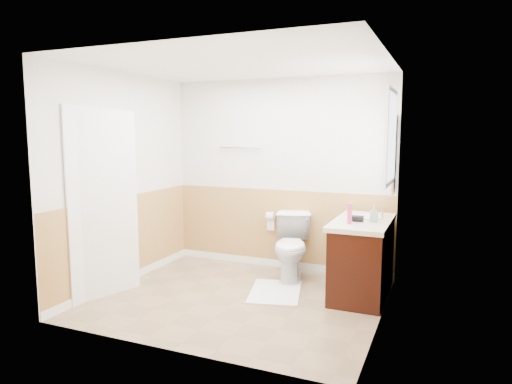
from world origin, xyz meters
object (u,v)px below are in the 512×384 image
at_px(bath_mat, 275,292).
at_px(vanity_cabinet, 362,260).
at_px(lotion_bottle, 349,214).
at_px(soap_dispenser, 374,214).
at_px(toilet, 292,247).

xyz_separation_m(bath_mat, vanity_cabinet, (0.91, 0.32, 0.39)).
relative_size(vanity_cabinet, lotion_bottle, 5.00).
bearing_deg(soap_dispenser, vanity_cabinet, 148.58).
bearing_deg(lotion_bottle, soap_dispenser, 43.33).
relative_size(lotion_bottle, soap_dispenser, 1.21).
height_order(vanity_cabinet, lotion_bottle, lotion_bottle).
distance_m(toilet, lotion_bottle, 1.12).
bearing_deg(vanity_cabinet, lotion_bottle, -109.60).
distance_m(toilet, bath_mat, 0.70).
bearing_deg(toilet, bath_mat, -104.08).
distance_m(bath_mat, vanity_cabinet, 1.04).
distance_m(vanity_cabinet, soap_dispenser, 0.56).
bearing_deg(bath_mat, toilet, 90.00).
bearing_deg(soap_dispenser, bath_mat, -166.59).
height_order(toilet, vanity_cabinet, same).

